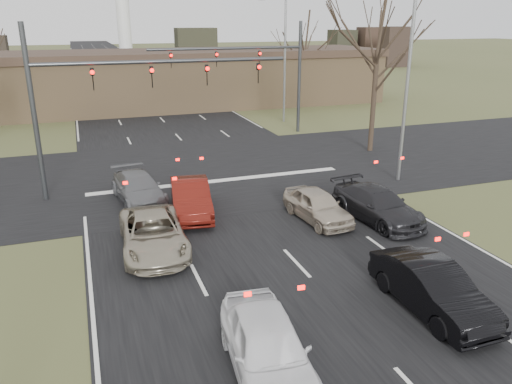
% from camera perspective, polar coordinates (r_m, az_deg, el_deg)
% --- Properties ---
extents(ground, '(360.00, 360.00, 0.00)m').
position_cam_1_polar(ground, '(15.32, 9.34, -12.91)').
color(ground, '#4B522B').
rests_on(ground, ground).
extents(road_main, '(14.00, 300.00, 0.02)m').
position_cam_1_polar(road_main, '(72.01, -14.55, 12.06)').
color(road_main, black).
rests_on(road_main, ground).
extents(road_cross, '(200.00, 14.00, 0.02)m').
position_cam_1_polar(road_cross, '(28.23, -5.30, 2.45)').
color(road_cross, black).
rests_on(road_cross, ground).
extents(building, '(42.40, 10.40, 5.30)m').
position_cam_1_polar(building, '(50.29, -9.89, 12.64)').
color(building, '#8E704C').
rests_on(building, ground).
extents(mast_arm_near, '(12.12, 0.24, 8.00)m').
position_cam_1_polar(mast_arm_near, '(24.47, -16.62, 11.31)').
color(mast_arm_near, '#383A3D').
rests_on(mast_arm_near, ground).
extents(mast_arm_far, '(11.12, 0.24, 8.00)m').
position_cam_1_polar(mast_arm_far, '(36.68, 0.87, 14.32)').
color(mast_arm_far, '#383A3D').
rests_on(mast_arm_far, ground).
extents(streetlight_right_near, '(2.34, 0.25, 10.00)m').
position_cam_1_polar(streetlight_right_near, '(26.36, 16.70, 12.93)').
color(streetlight_right_near, gray).
rests_on(streetlight_right_near, ground).
extents(streetlight_right_far, '(2.34, 0.25, 10.00)m').
position_cam_1_polar(streetlight_right_far, '(41.50, 3.09, 15.64)').
color(streetlight_right_far, gray).
rests_on(streetlight_right_far, ground).
extents(tree_right_near, '(6.90, 6.90, 11.50)m').
position_cam_1_polar(tree_right_near, '(32.44, 14.09, 20.03)').
color(tree_right_near, black).
rests_on(tree_right_near, ground).
extents(tree_right_far, '(5.40, 5.40, 9.00)m').
position_cam_1_polar(tree_right_far, '(51.05, 5.69, 17.75)').
color(tree_right_far, black).
rests_on(tree_right_far, ground).
extents(car_silver_suv, '(2.49, 5.00, 1.36)m').
position_cam_1_polar(car_silver_suv, '(18.62, -11.68, -4.66)').
color(car_silver_suv, '#A39A84').
rests_on(car_silver_suv, ground).
extents(car_white_sedan, '(2.25, 4.61, 1.51)m').
position_cam_1_polar(car_white_sedan, '(12.29, 1.36, -17.34)').
color(car_white_sedan, white).
rests_on(car_white_sedan, ground).
extents(car_black_hatch, '(1.55, 4.41, 1.45)m').
position_cam_1_polar(car_black_hatch, '(15.51, 19.48, -10.29)').
color(car_black_hatch, black).
rests_on(car_black_hatch, ground).
extents(car_charcoal_sedan, '(2.47, 4.95, 1.38)m').
position_cam_1_polar(car_charcoal_sedan, '(21.59, 13.72, -1.43)').
color(car_charcoal_sedan, black).
rests_on(car_charcoal_sedan, ground).
extents(car_grey_ahead, '(2.42, 4.79, 1.33)m').
position_cam_1_polar(car_grey_ahead, '(23.76, -13.31, 0.43)').
color(car_grey_ahead, slate).
rests_on(car_grey_ahead, ground).
extents(car_red_ahead, '(2.19, 4.71, 1.49)m').
position_cam_1_polar(car_red_ahead, '(21.81, -7.49, -0.66)').
color(car_red_ahead, '#54110C').
rests_on(car_red_ahead, ground).
extents(car_silver_ahead, '(1.92, 4.03, 1.33)m').
position_cam_1_polar(car_silver_ahead, '(21.13, 7.04, -1.54)').
color(car_silver_ahead, '#B7A994').
rests_on(car_silver_ahead, ground).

